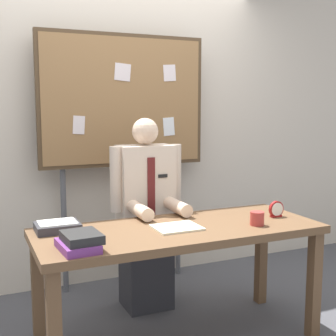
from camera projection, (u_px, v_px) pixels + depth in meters
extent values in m
cube|color=beige|center=(117.00, 124.00, 3.90)|extent=(6.40, 0.08, 2.70)
cube|color=brown|center=(179.00, 231.00, 2.84)|extent=(1.78, 0.70, 0.05)
cube|color=brown|center=(314.00, 285.00, 2.96)|extent=(0.07, 0.07, 0.71)
cube|color=brown|center=(38.00, 293.00, 2.82)|extent=(0.07, 0.07, 0.71)
cube|color=brown|center=(261.00, 258.00, 3.49)|extent=(0.07, 0.07, 0.71)
cube|color=#2D2D33|center=(146.00, 278.00, 3.44)|extent=(0.34, 0.30, 0.44)
cube|color=beige|center=(146.00, 198.00, 3.35)|extent=(0.40, 0.22, 0.79)
sphere|color=beige|center=(145.00, 131.00, 3.29)|extent=(0.19, 0.19, 0.19)
cylinder|color=beige|center=(116.00, 179.00, 3.22)|extent=(0.09, 0.09, 0.47)
cylinder|color=beige|center=(175.00, 175.00, 3.41)|extent=(0.09, 0.09, 0.47)
cylinder|color=beige|center=(140.00, 210.00, 3.06)|extent=(0.09, 0.30, 0.09)
cylinder|color=beige|center=(178.00, 207.00, 3.18)|extent=(0.09, 0.30, 0.09)
cube|color=#591919|center=(151.00, 193.00, 3.24)|extent=(0.06, 0.01, 0.51)
cube|color=black|center=(163.00, 176.00, 3.26)|extent=(0.07, 0.01, 0.02)
cube|color=#4C3823|center=(124.00, 101.00, 3.69)|extent=(1.39, 0.05, 1.06)
cube|color=olive|center=(124.00, 101.00, 3.68)|extent=(1.33, 0.04, 1.00)
cylinder|color=#59595E|center=(64.00, 229.00, 3.66)|extent=(0.04, 0.04, 1.05)
cylinder|color=#59595E|center=(178.00, 217.00, 4.06)|extent=(0.04, 0.04, 1.05)
cube|color=silver|center=(123.00, 72.00, 3.63)|extent=(0.14, 0.00, 0.15)
cube|color=silver|center=(170.00, 73.00, 3.79)|extent=(0.12, 0.00, 0.14)
cube|color=white|center=(169.00, 127.00, 3.85)|extent=(0.11, 0.00, 0.16)
cube|color=silver|center=(79.00, 125.00, 3.54)|extent=(0.10, 0.00, 0.15)
cube|color=#72337F|center=(78.00, 246.00, 2.38)|extent=(0.20, 0.28, 0.04)
cube|color=#262626|center=(82.00, 237.00, 2.38)|extent=(0.20, 0.24, 0.05)
cube|color=#F4EFCC|center=(177.00, 227.00, 2.80)|extent=(0.28, 0.23, 0.01)
cylinder|color=maroon|center=(276.00, 209.00, 3.09)|extent=(0.11, 0.02, 0.11)
cylinder|color=white|center=(277.00, 209.00, 3.08)|extent=(0.09, 0.00, 0.09)
cube|color=maroon|center=(276.00, 216.00, 3.10)|extent=(0.08, 0.04, 0.01)
cylinder|color=#B23833|center=(257.00, 218.00, 2.87)|extent=(0.09, 0.09, 0.09)
cube|color=#333338|center=(57.00, 227.00, 2.74)|extent=(0.26, 0.20, 0.05)
cube|color=white|center=(57.00, 222.00, 2.73)|extent=(0.22, 0.17, 0.01)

